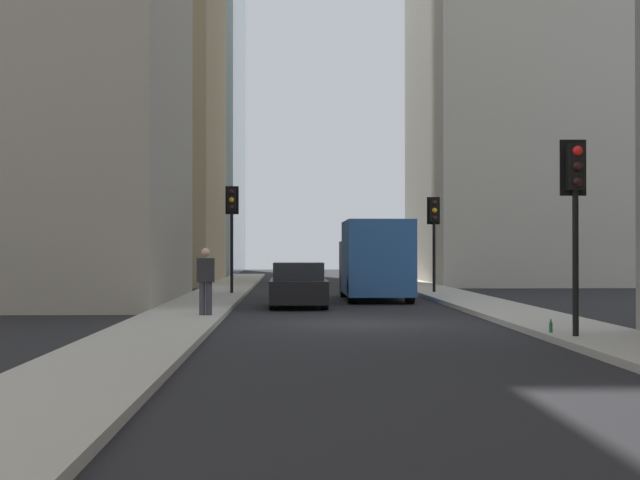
# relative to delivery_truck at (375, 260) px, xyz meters

# --- Properties ---
(ground_plane) EXTENTS (135.00, 135.00, 0.00)m
(ground_plane) POSITION_rel_delivery_truck_xyz_m (-11.17, 1.40, -1.46)
(ground_plane) COLOR black
(sidewalk_right) EXTENTS (90.00, 2.20, 0.14)m
(sidewalk_right) POSITION_rel_delivery_truck_xyz_m (-11.17, 5.90, -1.39)
(sidewalk_right) COLOR #A8A399
(sidewalk_right) RESTS_ON ground_plane
(sidewalk_left) EXTENTS (90.00, 2.20, 0.14)m
(sidewalk_left) POSITION_rel_delivery_truck_xyz_m (-11.17, -3.10, -1.39)
(sidewalk_left) COLOR #A8A399
(sidewalk_left) RESTS_ON ground_plane
(building_left_far) EXTENTS (15.41, 10.50, 27.86)m
(building_left_far) POSITION_rel_delivery_truck_xyz_m (18.42, -9.19, 12.48)
(building_left_far) COLOR #B7B2A5
(building_left_far) RESTS_ON ground_plane
(building_right_far) EXTENTS (14.78, 10.50, 22.44)m
(building_right_far) POSITION_rel_delivery_truck_xyz_m (18.36, 11.99, 9.77)
(building_right_far) COLOR #9E8966
(building_right_far) RESTS_ON ground_plane
(delivery_truck) EXTENTS (6.46, 2.25, 2.84)m
(delivery_truck) POSITION_rel_delivery_truck_xyz_m (0.00, 0.00, 0.00)
(delivery_truck) COLOR #285699
(delivery_truck) RESTS_ON ground_plane
(sedan_black) EXTENTS (4.30, 1.78, 1.42)m
(sedan_black) POSITION_rel_delivery_truck_xyz_m (-4.27, 2.80, -0.80)
(sedan_black) COLOR black
(sedan_black) RESTS_ON ground_plane
(traffic_light_foreground) EXTENTS (0.43, 0.52, 3.83)m
(traffic_light_foreground) POSITION_rel_delivery_truck_xyz_m (-16.46, -2.46, 1.49)
(traffic_light_foreground) COLOR black
(traffic_light_foreground) RESTS_ON sidewalk_left
(traffic_light_midblock) EXTENTS (0.43, 0.52, 3.80)m
(traffic_light_midblock) POSITION_rel_delivery_truck_xyz_m (3.66, -2.70, 1.47)
(traffic_light_midblock) COLOR black
(traffic_light_midblock) RESTS_ON sidewalk_left
(traffic_light_far_junction) EXTENTS (0.43, 0.52, 4.17)m
(traffic_light_far_junction) POSITION_rel_delivery_truck_xyz_m (3.00, 5.33, 1.75)
(traffic_light_far_junction) COLOR black
(traffic_light_far_junction) RESTS_ON sidewalk_right
(pedestrian) EXTENTS (0.26, 0.44, 1.72)m
(pedestrian) POSITION_rel_delivery_truck_xyz_m (-10.10, 5.24, -0.38)
(pedestrian) COLOR #33333D
(pedestrian) RESTS_ON sidewalk_right
(discarded_bottle) EXTENTS (0.07, 0.07, 0.27)m
(discarded_bottle) POSITION_rel_delivery_truck_xyz_m (-15.64, -2.20, -1.21)
(discarded_bottle) COLOR #236033
(discarded_bottle) RESTS_ON sidewalk_left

